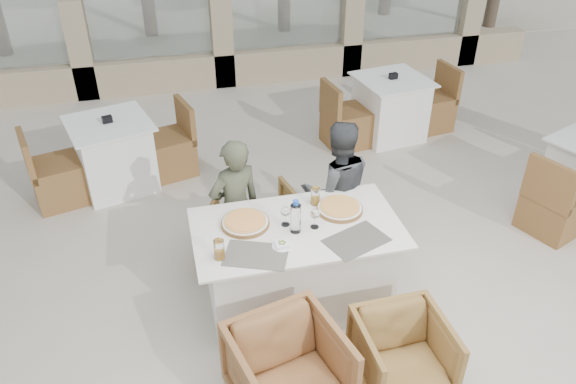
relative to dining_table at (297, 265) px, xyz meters
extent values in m
plane|color=beige|center=(0.09, 0.01, -0.39)|extent=(80.00, 80.00, 0.00)
cube|color=#635F55|center=(-0.37, -0.26, 0.39)|extent=(0.53, 0.44, 0.00)
cube|color=#545048|center=(0.39, -0.26, 0.39)|extent=(0.53, 0.44, 0.00)
cylinder|color=orange|center=(-0.38, 0.12, 0.41)|extent=(0.44, 0.44, 0.05)
cylinder|color=orange|center=(0.38, 0.13, 0.41)|extent=(0.41, 0.41, 0.05)
cylinder|color=#C2DEFF|center=(-0.03, -0.05, 0.52)|extent=(0.10, 0.10, 0.28)
cylinder|color=orange|center=(-0.62, -0.22, 0.46)|extent=(0.09, 0.09, 0.15)
cylinder|color=gold|center=(0.22, 0.27, 0.46)|extent=(0.08, 0.08, 0.15)
imported|color=olive|center=(-0.36, 0.64, -0.12)|extent=(0.76, 0.77, 0.54)
imported|color=olive|center=(0.45, 0.89, -0.10)|extent=(0.71, 0.72, 0.56)
imported|color=#926035|center=(-0.30, -0.96, -0.06)|extent=(0.85, 0.86, 0.65)
imported|color=olive|center=(0.51, -0.96, -0.10)|extent=(0.62, 0.64, 0.57)
imported|color=#464A36|center=(-0.40, 0.55, 0.26)|extent=(0.54, 0.44, 1.28)
imported|color=#3D4043|center=(0.51, 0.58, 0.27)|extent=(0.66, 0.53, 1.32)
camera|label=1|loc=(-0.88, -3.33, 2.96)|focal=35.00mm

